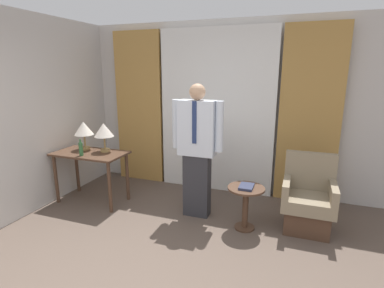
{
  "coord_description": "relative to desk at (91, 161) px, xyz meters",
  "views": [
    {
      "loc": [
        1.26,
        -1.65,
        1.95
      ],
      "look_at": [
        0.01,
        1.8,
        1.04
      ],
      "focal_mm": 28.0,
      "sensor_mm": 36.0,
      "label": 1
    }
  ],
  "objects": [
    {
      "name": "table_lamp_right",
      "position": [
        0.18,
        0.12,
        0.44
      ],
      "size": [
        0.28,
        0.28,
        0.43
      ],
      "color": "#9E7F47",
      "rests_on": "desk"
    },
    {
      "name": "bottle_near_edge",
      "position": [
        -0.01,
        -0.17,
        0.22
      ],
      "size": [
        0.06,
        0.06,
        0.24
      ],
      "color": "#336638",
      "rests_on": "desk"
    },
    {
      "name": "curtain_drape_right",
      "position": [
        3.0,
        1.1,
        0.65
      ],
      "size": [
        0.85,
        0.06,
        2.58
      ],
      "color": "#B28442",
      "rests_on": "ground_plane"
    },
    {
      "name": "book",
      "position": [
        2.32,
        -0.04,
        -0.07
      ],
      "size": [
        0.17,
        0.23,
        0.03
      ],
      "color": "#2D334C",
      "rests_on": "side_table"
    },
    {
      "name": "curtain_drape_left",
      "position": [
        0.22,
        1.1,
        0.65
      ],
      "size": [
        0.85,
        0.06,
        2.58
      ],
      "color": "#B28442",
      "rests_on": "ground_plane"
    },
    {
      "name": "person",
      "position": [
        1.63,
        0.12,
        0.33
      ],
      "size": [
        0.7,
        0.23,
        1.78
      ],
      "color": "#2D2D33",
      "rests_on": "ground_plane"
    },
    {
      "name": "desk",
      "position": [
        0.0,
        0.0,
        0.0
      ],
      "size": [
        1.06,
        0.57,
        0.77
      ],
      "color": "#4C3323",
      "rests_on": "ground_plane"
    },
    {
      "name": "table_lamp_left",
      "position": [
        -0.18,
        0.12,
        0.44
      ],
      "size": [
        0.28,
        0.28,
        0.43
      ],
      "color": "#9E7F47",
      "rests_on": "desk"
    },
    {
      "name": "curtain_sheer_center",
      "position": [
        1.61,
        1.1,
        0.65
      ],
      "size": [
        1.85,
        0.06,
        2.58
      ],
      "color": "white",
      "rests_on": "ground_plane"
    },
    {
      "name": "armchair",
      "position": [
        3.05,
        0.24,
        -0.29
      ],
      "size": [
        0.61,
        0.57,
        0.94
      ],
      "color": "#4C3323",
      "rests_on": "ground_plane"
    },
    {
      "name": "wall_back",
      "position": [
        1.61,
        1.23,
        0.71
      ],
      "size": [
        10.0,
        0.06,
        2.7
      ],
      "color": "beige",
      "rests_on": "ground_plane"
    },
    {
      "name": "side_table",
      "position": [
        2.32,
        -0.03,
        -0.27
      ],
      "size": [
        0.46,
        0.46,
        0.55
      ],
      "color": "#4C3323",
      "rests_on": "ground_plane"
    }
  ]
}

